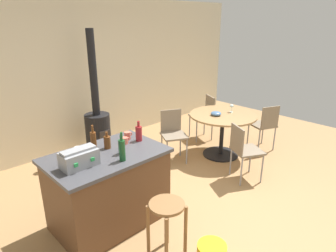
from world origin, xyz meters
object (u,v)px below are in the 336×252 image
object	(u,v)px
folding_chair_near	(265,124)
cup_1	(125,141)
folding_chair_left	(173,132)
cup_0	(78,151)
bottle_3	(122,150)
serving_bowl	(216,113)
folding_chair_far	(204,114)
kitchen_island	(109,189)
bottle_1	(139,133)
wood_stove	(98,126)
bottle_0	(121,146)
bottle_4	(107,142)
folding_chair_right	(243,148)
bottle_2	(93,141)
toolbox	(79,158)
cup_2	(127,135)
dining_table	(222,124)
wooden_stool	(167,217)
wine_glass	(232,106)

from	to	relation	value
folding_chair_near	cup_1	world-z (taller)	cup_1
folding_chair_left	cup_0	world-z (taller)	cup_0
bottle_3	serving_bowl	size ratio (longest dim) A/B	1.78
folding_chair_far	serving_bowl	xyz separation A→B (m)	(-0.54, -0.69, 0.28)
folding_chair_left	cup_1	xyz separation A→B (m)	(-1.41, -0.60, 0.42)
bottle_3	cup_0	world-z (taller)	bottle_3
kitchen_island	cup_1	bearing A→B (deg)	14.90
folding_chair_far	bottle_1	xyz separation A→B (m)	(-2.38, -0.90, 0.48)
wood_stove	bottle_3	world-z (taller)	wood_stove
kitchen_island	serving_bowl	size ratio (longest dim) A/B	7.28
bottle_0	bottle_4	xyz separation A→B (m)	(-0.03, 0.24, -0.01)
cup_0	bottle_0	bearing A→B (deg)	-39.81
folding_chair_left	cup_1	bearing A→B (deg)	-157.12
folding_chair_right	wood_stove	size ratio (longest dim) A/B	0.40
folding_chair_left	folding_chair_right	distance (m)	1.24
folding_chair_right	bottle_2	bearing A→B (deg)	160.91
toolbox	bottle_2	bearing A→B (deg)	38.22
wood_stove	cup_1	xyz separation A→B (m)	(-0.61, -1.68, 0.40)
wood_stove	bottle_4	size ratio (longest dim) A/B	10.87
folding_chair_far	folding_chair_left	bearing A→B (deg)	-167.13
cup_2	cup_0	bearing A→B (deg)	-179.63
dining_table	bottle_1	world-z (taller)	bottle_1
wood_stove	bottle_0	distance (m)	2.10
dining_table	bottle_2	world-z (taller)	bottle_2
wooden_stool	folding_chair_far	bearing A→B (deg)	33.17
folding_chair_far	cup_2	world-z (taller)	cup_2
wine_glass	toolbox	bearing A→B (deg)	-175.17
cup_1	toolbox	bearing A→B (deg)	-166.98
cup_1	cup_2	world-z (taller)	cup_2
folding_chair_far	bottle_4	xyz separation A→B (m)	(-2.79, -0.83, 0.46)
folding_chair_far	wine_glass	distance (m)	0.86
folding_chair_right	bottle_3	size ratio (longest dim) A/B	2.73
wooden_stool	folding_chair_right	bearing A→B (deg)	10.29
kitchen_island	bottle_0	world-z (taller)	bottle_0
folding_chair_near	bottle_2	world-z (taller)	bottle_2
folding_chair_left	cup_0	xyz separation A→B (m)	(-1.97, -0.49, 0.43)
bottle_4	toolbox	bearing A→B (deg)	-157.40
wood_stove	cup_2	size ratio (longest dim) A/B	18.76
wood_stove	cup_1	distance (m)	1.84
kitchen_island	wine_glass	world-z (taller)	wine_glass
wine_glass	bottle_4	bearing A→B (deg)	-178.49
kitchen_island	toolbox	world-z (taller)	toolbox
bottle_2	bottle_4	xyz separation A→B (m)	(0.14, -0.06, -0.04)
folding_chair_right	bottle_0	distance (m)	1.97
bottle_1	cup_2	distance (m)	0.17
cup_0	bottle_4	bearing A→B (deg)	-11.89
kitchen_island	cup_0	size ratio (longest dim) A/B	11.51
kitchen_island	folding_chair_right	distance (m)	2.07
folding_chair_far	serving_bowl	size ratio (longest dim) A/B	4.86
folding_chair_near	cup_0	bearing A→B (deg)	173.69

